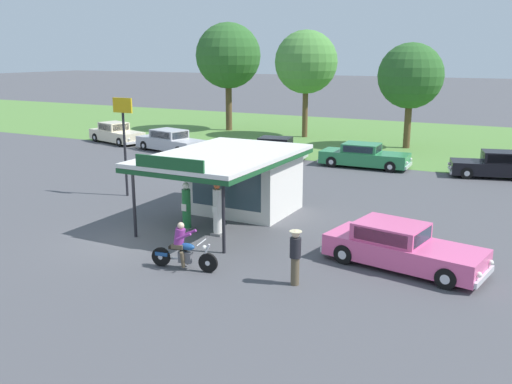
{
  "coord_description": "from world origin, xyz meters",
  "views": [
    {
      "loc": [
        13.34,
        -15.61,
        6.85
      ],
      "look_at": [
        3.27,
        3.85,
        1.4
      ],
      "focal_mm": 39.58,
      "sensor_mm": 36.0,
      "label": 1
    }
  ],
  "objects_px": {
    "motorcycle_with_rider": "(183,250)",
    "parked_car_second_row_spare": "(116,134)",
    "gas_pump_nearside": "(186,208)",
    "bystander_standing_back_lot": "(295,256)",
    "roadside_pole_sign": "(124,130)",
    "parked_car_back_row_centre_left": "(170,141)",
    "parked_car_back_row_right": "(364,156)",
    "featured_classic_sedan": "(401,248)",
    "parked_car_back_row_far_right": "(270,149)",
    "gas_pump_offside": "(217,211)",
    "parked_car_back_row_centre": "(498,166)"
  },
  "relations": [
    {
      "from": "gas_pump_nearside",
      "to": "motorcycle_with_rider",
      "type": "bearing_deg",
      "value": -57.48
    },
    {
      "from": "roadside_pole_sign",
      "to": "gas_pump_offside",
      "type": "bearing_deg",
      "value": -24.3
    },
    {
      "from": "gas_pump_nearside",
      "to": "parked_car_back_row_centre",
      "type": "bearing_deg",
      "value": 57.86
    },
    {
      "from": "gas_pump_offside",
      "to": "featured_classic_sedan",
      "type": "height_order",
      "value": "gas_pump_offside"
    },
    {
      "from": "featured_classic_sedan",
      "to": "parked_car_back_row_centre_left",
      "type": "distance_m",
      "value": 24.67
    },
    {
      "from": "parked_car_second_row_spare",
      "to": "roadside_pole_sign",
      "type": "xyz_separation_m",
      "value": [
        11.69,
        -12.74,
        2.55
      ]
    },
    {
      "from": "parked_car_back_row_centre",
      "to": "roadside_pole_sign",
      "type": "relative_size",
      "value": 1.13
    },
    {
      "from": "gas_pump_nearside",
      "to": "parked_car_back_row_right",
      "type": "xyz_separation_m",
      "value": [
        2.5,
        15.48,
        -0.21
      ]
    },
    {
      "from": "gas_pump_nearside",
      "to": "featured_classic_sedan",
      "type": "bearing_deg",
      "value": -0.53
    },
    {
      "from": "featured_classic_sedan",
      "to": "parked_car_back_row_right",
      "type": "relative_size",
      "value": 0.98
    },
    {
      "from": "motorcycle_with_rider",
      "to": "featured_classic_sedan",
      "type": "height_order",
      "value": "motorcycle_with_rider"
    },
    {
      "from": "parked_car_back_row_centre",
      "to": "parked_car_second_row_spare",
      "type": "relative_size",
      "value": 0.99
    },
    {
      "from": "gas_pump_nearside",
      "to": "motorcycle_with_rider",
      "type": "height_order",
      "value": "gas_pump_nearside"
    },
    {
      "from": "featured_classic_sedan",
      "to": "parked_car_back_row_centre",
      "type": "bearing_deg",
      "value": 84.31
    },
    {
      "from": "featured_classic_sedan",
      "to": "roadside_pole_sign",
      "type": "distance_m",
      "value": 14.75
    },
    {
      "from": "gas_pump_nearside",
      "to": "featured_classic_sedan",
      "type": "xyz_separation_m",
      "value": [
        8.45,
        -0.08,
        -0.22
      ]
    },
    {
      "from": "bystander_standing_back_lot",
      "to": "roadside_pole_sign",
      "type": "bearing_deg",
      "value": 151.84
    },
    {
      "from": "gas_pump_offside",
      "to": "parked_car_back_row_centre",
      "type": "distance_m",
      "value": 18.19
    },
    {
      "from": "gas_pump_offside",
      "to": "featured_classic_sedan",
      "type": "bearing_deg",
      "value": -0.63
    },
    {
      "from": "parked_car_back_row_centre_left",
      "to": "parked_car_back_row_centre",
      "type": "bearing_deg",
      "value": 3.6
    },
    {
      "from": "gas_pump_nearside",
      "to": "roadside_pole_sign",
      "type": "height_order",
      "value": "roadside_pole_sign"
    },
    {
      "from": "parked_car_back_row_centre_left",
      "to": "roadside_pole_sign",
      "type": "relative_size",
      "value": 1.23
    },
    {
      "from": "gas_pump_offside",
      "to": "parked_car_back_row_centre_left",
      "type": "relative_size",
      "value": 0.36
    },
    {
      "from": "parked_car_back_row_centre",
      "to": "parked_car_back_row_far_right",
      "type": "height_order",
      "value": "parked_car_back_row_centre"
    },
    {
      "from": "parked_car_second_row_spare",
      "to": "parked_car_back_row_centre",
      "type": "bearing_deg",
      "value": 0.12
    },
    {
      "from": "motorcycle_with_rider",
      "to": "parked_car_second_row_spare",
      "type": "xyz_separation_m",
      "value": [
        -19.63,
        19.48,
        0.04
      ]
    },
    {
      "from": "parked_car_back_row_right",
      "to": "parked_car_back_row_far_right",
      "type": "bearing_deg",
      "value": -176.61
    },
    {
      "from": "motorcycle_with_rider",
      "to": "featured_classic_sedan",
      "type": "relative_size",
      "value": 0.42
    },
    {
      "from": "parked_car_second_row_spare",
      "to": "roadside_pole_sign",
      "type": "height_order",
      "value": "roadside_pole_sign"
    },
    {
      "from": "parked_car_back_row_right",
      "to": "parked_car_back_row_far_right",
      "type": "relative_size",
      "value": 1.06
    },
    {
      "from": "gas_pump_nearside",
      "to": "roadside_pole_sign",
      "type": "distance_m",
      "value": 6.95
    },
    {
      "from": "featured_classic_sedan",
      "to": "parked_car_back_row_right",
      "type": "height_order",
      "value": "parked_car_back_row_right"
    },
    {
      "from": "gas_pump_offside",
      "to": "parked_car_back_row_far_right",
      "type": "bearing_deg",
      "value": 108.81
    },
    {
      "from": "gas_pump_nearside",
      "to": "parked_car_back_row_centre",
      "type": "xyz_separation_m",
      "value": [
        10.06,
        16.0,
        -0.2
      ]
    },
    {
      "from": "parked_car_back_row_centre",
      "to": "parked_car_back_row_right",
      "type": "xyz_separation_m",
      "value": [
        -7.55,
        -0.53,
        -0.01
      ]
    },
    {
      "from": "parked_car_back_row_centre",
      "to": "roadside_pole_sign",
      "type": "height_order",
      "value": "roadside_pole_sign"
    },
    {
      "from": "featured_classic_sedan",
      "to": "parked_car_back_row_far_right",
      "type": "distance_m",
      "value": 19.47
    },
    {
      "from": "parked_car_back_row_centre_left",
      "to": "parked_car_back_row_right",
      "type": "height_order",
      "value": "parked_car_back_row_centre_left"
    },
    {
      "from": "motorcycle_with_rider",
      "to": "bystander_standing_back_lot",
      "type": "relative_size",
      "value": 1.34
    },
    {
      "from": "parked_car_back_row_right",
      "to": "gas_pump_offside",
      "type": "bearing_deg",
      "value": -94.0
    },
    {
      "from": "bystander_standing_back_lot",
      "to": "roadside_pole_sign",
      "type": "xyz_separation_m",
      "value": [
        -11.66,
        6.24,
        2.32
      ]
    },
    {
      "from": "featured_classic_sedan",
      "to": "roadside_pole_sign",
      "type": "relative_size",
      "value": 1.15
    },
    {
      "from": "roadside_pole_sign",
      "to": "parked_car_back_row_far_right",
      "type": "bearing_deg",
      "value": 80.63
    },
    {
      "from": "bystander_standing_back_lot",
      "to": "gas_pump_offside",
      "type": "bearing_deg",
      "value": 146.33
    },
    {
      "from": "parked_car_back_row_right",
      "to": "roadside_pole_sign",
      "type": "height_order",
      "value": "roadside_pole_sign"
    },
    {
      "from": "parked_car_back_row_centre_left",
      "to": "featured_classic_sedan",
      "type": "bearing_deg",
      "value": -36.67
    },
    {
      "from": "gas_pump_nearside",
      "to": "parked_car_second_row_spare",
      "type": "relative_size",
      "value": 0.35
    },
    {
      "from": "parked_car_second_row_spare",
      "to": "featured_classic_sedan",
      "type": "bearing_deg",
      "value": -31.81
    },
    {
      "from": "gas_pump_offside",
      "to": "gas_pump_nearside",
      "type": "bearing_deg",
      "value": -180.0
    },
    {
      "from": "parked_car_back_row_centre_left",
      "to": "bystander_standing_back_lot",
      "type": "height_order",
      "value": "bystander_standing_back_lot"
    }
  ]
}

